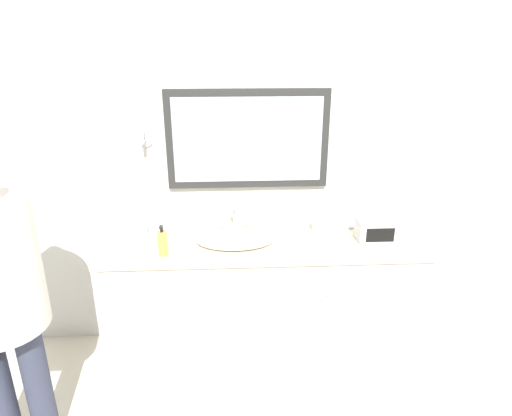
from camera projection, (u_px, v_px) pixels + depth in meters
ground_plane at (268, 395)px, 2.80m from camera, size 14.00×14.00×0.00m
wall_back at (261, 163)px, 2.96m from camera, size 8.00×0.18×2.55m
vanity_counter at (264, 301)px, 2.95m from camera, size 1.95×0.62×0.90m
sink_basin at (235, 238)px, 2.75m from camera, size 0.48×0.37×0.19m
soap_bottle at (163, 243)px, 2.55m from camera, size 0.05×0.06×0.18m
appliance_box at (376, 230)px, 2.74m from camera, size 0.23×0.15×0.13m
picture_frame at (321, 223)px, 2.85m from camera, size 0.11×0.01×0.13m
hand_towel_near_sink at (134, 230)px, 2.86m from camera, size 0.18×0.11×0.03m
hand_towel_far_corner at (149, 240)px, 2.72m from camera, size 0.14×0.11×0.04m
metal_tray at (340, 225)px, 2.96m from camera, size 0.17×0.12×0.01m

